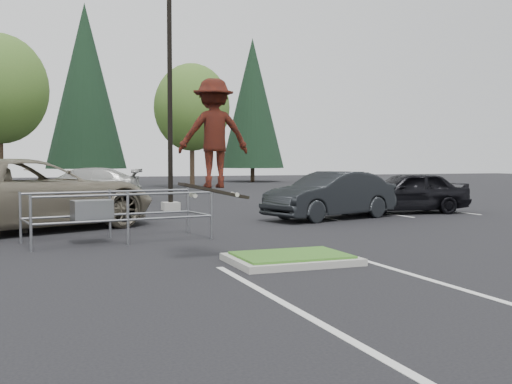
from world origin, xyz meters
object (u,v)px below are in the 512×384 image
object	(u,v)px
car_r_charc	(331,195)
car_r_black	(407,192)
car_l_tan	(25,195)
conif_b	(85,86)
light_pole	(170,86)
decid_c	(192,110)
conif_c	(253,103)
car_far_silver	(83,185)
skateboarder	(214,134)
cart_corral	(98,211)

from	to	relation	value
car_r_charc	car_r_black	xyz separation A→B (m)	(3.50, 0.92, -0.01)
car_l_tan	conif_b	bearing A→B (deg)	-32.35
light_pole	conif_b	bearing A→B (deg)	91.01
car_r_charc	car_r_black	bearing A→B (deg)	87.86
conif_b	car_r_black	size ratio (longest dim) A/B	3.37
light_pole	car_l_tan	bearing A→B (deg)	-135.00
decid_c	car_r_black	distance (m)	22.47
conif_b	conif_c	bearing A→B (deg)	-4.09
decid_c	conif_b	world-z (taller)	conif_b
car_l_tan	car_far_silver	world-z (taller)	car_l_tan
car_l_tan	car_r_black	size ratio (longest dim) A/B	1.58
skateboarder	car_r_black	distance (m)	11.74
skateboarder	car_r_black	bearing A→B (deg)	-137.43
light_pole	cart_corral	size ratio (longest dim) A/B	2.40
cart_corral	car_l_tan	distance (m)	3.44
car_r_black	car_far_silver	distance (m)	14.29
cart_corral	car_r_black	bearing A→B (deg)	11.29
cart_corral	car_r_charc	xyz separation A→B (m)	(7.45, 3.07, 0.02)
conif_b	car_l_tan	size ratio (longest dim) A/B	2.14
skateboarder	car_r_charc	world-z (taller)	skateboarder
car_l_tan	car_r_black	distance (m)	12.54
light_pole	car_r_black	xyz separation A→B (m)	(7.50, -4.08, -3.83)
skateboarder	car_far_silver	size ratio (longest dim) A/B	0.42
cart_corral	car_r_black	distance (m)	11.66
cart_corral	skateboarder	distance (m)	3.93
conif_c	cart_corral	distance (m)	39.88
skateboarder	light_pole	bearing A→B (deg)	-93.80
skateboarder	car_r_charc	bearing A→B (deg)	-127.76
cart_corral	skateboarder	world-z (taller)	skateboarder
light_pole	decid_c	size ratio (longest dim) A/B	1.21
cart_corral	car_far_silver	xyz separation A→B (m)	(0.83, 14.07, 0.04)
conif_c	cart_corral	world-z (taller)	conif_c
conif_c	car_far_silver	distance (m)	27.55
conif_c	cart_corral	xyz separation A→B (m)	(-16.95, -35.57, -6.13)
car_r_black	car_far_silver	world-z (taller)	car_far_silver
skateboarder	car_l_tan	bearing A→B (deg)	-57.14
light_pole	car_l_tan	distance (m)	7.94
car_r_charc	skateboarder	bearing A→B (deg)	-59.44
conif_b	car_r_charc	bearing A→B (deg)	-82.35
light_pole	cart_corral	distance (m)	9.58
conif_c	cart_corral	bearing A→B (deg)	-115.48
car_r_charc	car_l_tan	bearing A→B (deg)	-106.85
car_l_tan	conif_c	bearing A→B (deg)	-54.35
decid_c	cart_corral	world-z (taller)	decid_c
conif_c	car_r_charc	distance (m)	34.41
conif_c	car_l_tan	bearing A→B (deg)	-119.65
cart_corral	car_l_tan	xyz separation A→B (m)	(-1.55, 3.07, 0.22)
cart_corral	car_l_tan	size ratio (longest dim) A/B	0.62
skateboarder	decid_c	bearing A→B (deg)	-99.08
car_r_charc	cart_corral	bearing A→B (deg)	-84.46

